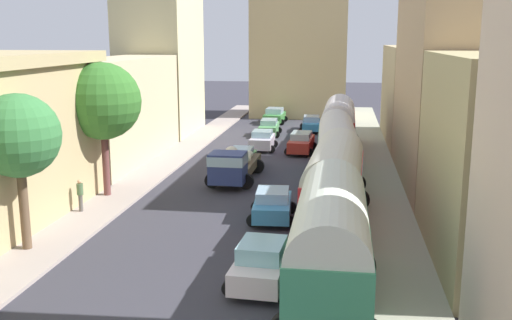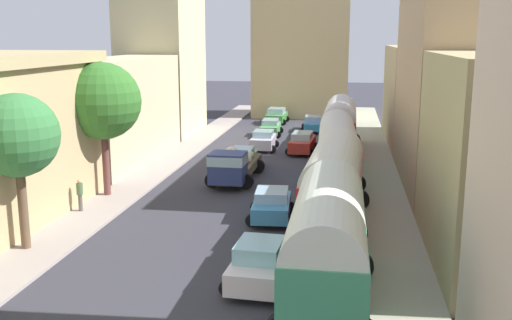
% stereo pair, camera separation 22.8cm
% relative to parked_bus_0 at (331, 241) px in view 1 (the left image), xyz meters
% --- Properties ---
extents(ground_plane, '(154.00, 154.00, 0.00)m').
position_rel_parked_bus_0_xyz_m(ground_plane, '(-4.60, 20.50, -2.32)').
color(ground_plane, '#34333C').
extents(sidewalk_left, '(2.50, 70.00, 0.14)m').
position_rel_parked_bus_0_xyz_m(sidewalk_left, '(-11.85, 20.50, -2.25)').
color(sidewalk_left, '#A1938C').
rests_on(sidewalk_left, ground).
extents(sidewalk_right, '(2.50, 70.00, 0.14)m').
position_rel_parked_bus_0_xyz_m(sidewalk_right, '(2.65, 20.50, -2.25)').
color(sidewalk_right, '#A0A08A').
rests_on(sidewalk_right, ground).
extents(building_left_2, '(4.28, 14.47, 7.27)m').
position_rel_parked_bus_0_xyz_m(building_left_2, '(-15.24, 21.20, 1.32)').
color(building_left_2, '#C8B48D').
rests_on(building_left_2, ground).
extents(building_left_3, '(5.81, 9.01, 13.26)m').
position_rel_parked_bus_0_xyz_m(building_left_3, '(-16.00, 33.42, 4.31)').
color(building_left_3, beige).
rests_on(building_left_3, ground).
extents(building_right_1, '(5.55, 10.44, 8.10)m').
position_rel_parked_bus_0_xyz_m(building_right_1, '(6.67, 5.13, 1.73)').
color(building_right_1, tan).
rests_on(building_right_1, ground).
extents(building_right_2, '(5.56, 14.63, 12.52)m').
position_rel_parked_bus_0_xyz_m(building_right_2, '(6.43, 17.92, 3.98)').
color(building_right_2, tan).
rests_on(building_right_2, ground).
extents(building_right_3, '(4.70, 13.79, 7.95)m').
position_rel_parked_bus_0_xyz_m(building_right_3, '(6.25, 32.39, 1.66)').
color(building_right_3, tan).
rests_on(building_right_3, ground).
extents(distant_church, '(10.28, 6.90, 19.78)m').
position_rel_parked_bus_0_xyz_m(distant_church, '(-4.60, 47.28, 5.08)').
color(distant_church, tan).
rests_on(distant_church, ground).
extents(parked_bus_0, '(3.29, 8.43, 4.18)m').
position_rel_parked_bus_0_xyz_m(parked_bus_0, '(0.00, 0.00, 0.00)').
color(parked_bus_0, '#3C9366').
rests_on(parked_bus_0, ground).
extents(parked_bus_1, '(3.58, 8.76, 3.98)m').
position_rel_parked_bus_0_xyz_m(parked_bus_1, '(-0.00, 9.00, -0.14)').
color(parked_bus_1, red).
rests_on(parked_bus_1, ground).
extents(parked_bus_2, '(3.43, 9.76, 3.85)m').
position_rel_parked_bus_0_xyz_m(parked_bus_2, '(-0.00, 18.00, -0.19)').
color(parked_bus_2, '#3C8A69').
rests_on(parked_bus_2, ground).
extents(parked_bus_3, '(3.37, 8.96, 4.07)m').
position_rel_parked_bus_0_xyz_m(parked_bus_3, '(0.00, 27.00, -0.07)').
color(parked_bus_3, red).
rests_on(parked_bus_3, ground).
extents(cargo_truck_0, '(2.97, 7.06, 2.19)m').
position_rel_parked_bus_0_xyz_m(cargo_truck_0, '(-6.16, 16.05, -1.19)').
color(cargo_truck_0, navy).
rests_on(cargo_truck_0, ground).
extents(car_0, '(2.24, 3.96, 1.44)m').
position_rel_parked_bus_0_xyz_m(car_0, '(-6.31, 19.85, -1.58)').
color(car_0, '#469A4D').
rests_on(car_0, ground).
extents(car_1, '(2.29, 3.68, 1.54)m').
position_rel_parked_bus_0_xyz_m(car_1, '(-5.87, 26.78, -1.53)').
color(car_1, silver).
rests_on(car_1, ground).
extents(car_2, '(2.21, 4.19, 1.48)m').
position_rel_parked_bus_0_xyz_m(car_2, '(-6.21, 33.64, -1.56)').
color(car_2, '#549B59').
rests_on(car_2, ground).
extents(car_3, '(2.48, 4.15, 1.56)m').
position_rel_parked_bus_0_xyz_m(car_3, '(-6.60, 41.38, -1.53)').
color(car_3, '#449B48').
rests_on(car_3, ground).
extents(car_4, '(2.49, 3.72, 1.64)m').
position_rel_parked_bus_0_xyz_m(car_4, '(-2.42, 1.46, -1.51)').
color(car_4, silver).
rests_on(car_4, ground).
extents(car_5, '(2.46, 3.73, 1.51)m').
position_rel_parked_bus_0_xyz_m(car_5, '(-2.95, 9.13, -1.56)').
color(car_5, '#3D8FC1').
rests_on(car_5, ground).
extents(car_6, '(2.36, 4.43, 1.58)m').
position_rel_parked_bus_0_xyz_m(car_6, '(-2.79, 26.15, -1.52)').
color(car_6, '#B02D22').
rests_on(car_6, ground).
extents(car_7, '(2.33, 4.11, 1.47)m').
position_rel_parked_bus_0_xyz_m(car_7, '(-2.57, 36.57, -1.58)').
color(car_7, '#368AC5').
rests_on(car_7, ground).
extents(pedestrian_0, '(0.40, 0.40, 1.76)m').
position_rel_parked_bus_0_xyz_m(pedestrian_0, '(-12.59, 8.70, -1.30)').
color(pedestrian_0, '#56524D').
rests_on(pedestrian_0, ground).
extents(roadside_tree_1, '(3.38, 3.38, 6.56)m').
position_rel_parked_bus_0_xyz_m(roadside_tree_1, '(-12.50, 3.39, 2.51)').
color(roadside_tree_1, brown).
rests_on(roadside_tree_1, ground).
extents(roadside_tree_2, '(4.16, 4.16, 7.42)m').
position_rel_parked_bus_0_xyz_m(roadside_tree_2, '(-12.50, 11.87, 3.00)').
color(roadside_tree_2, brown).
rests_on(roadside_tree_2, ground).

